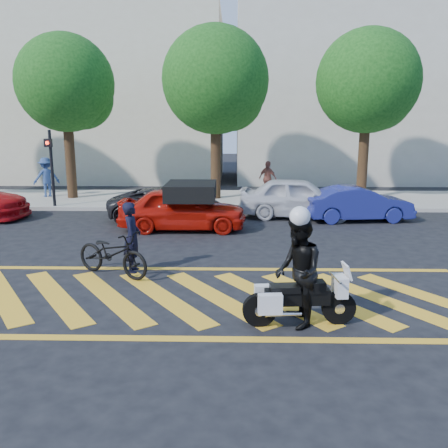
{
  "coord_description": "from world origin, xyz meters",
  "views": [
    {
      "loc": [
        0.85,
        -9.11,
        3.5
      ],
      "look_at": [
        0.59,
        2.25,
        1.05
      ],
      "focal_mm": 38.0,
      "sensor_mm": 36.0,
      "label": 1
    }
  ],
  "objects_px": {
    "bicycle": "(112,253)",
    "parked_mid_right": "(299,198)",
    "red_convertible": "(183,209)",
    "parked_mid_left": "(168,204)",
    "officer_bike": "(132,237)",
    "police_motorcycle": "(298,299)",
    "parked_right": "(358,204)",
    "officer_moto": "(298,272)"
  },
  "relations": [
    {
      "from": "police_motorcycle",
      "to": "parked_right",
      "type": "bearing_deg",
      "value": 64.49
    },
    {
      "from": "red_convertible",
      "to": "parked_mid_left",
      "type": "height_order",
      "value": "red_convertible"
    },
    {
      "from": "officer_bike",
      "to": "red_convertible",
      "type": "bearing_deg",
      "value": -13.7
    },
    {
      "from": "red_convertible",
      "to": "parked_mid_left",
      "type": "relative_size",
      "value": 0.98
    },
    {
      "from": "police_motorcycle",
      "to": "parked_mid_right",
      "type": "relative_size",
      "value": 0.46
    },
    {
      "from": "officer_moto",
      "to": "parked_mid_right",
      "type": "bearing_deg",
      "value": 167.04
    },
    {
      "from": "parked_right",
      "to": "officer_moto",
      "type": "bearing_deg",
      "value": 153.6
    },
    {
      "from": "police_motorcycle",
      "to": "officer_moto",
      "type": "bearing_deg",
      "value": 162.1
    },
    {
      "from": "police_motorcycle",
      "to": "red_convertible",
      "type": "distance_m",
      "value": 8.0
    },
    {
      "from": "police_motorcycle",
      "to": "officer_moto",
      "type": "height_order",
      "value": "officer_moto"
    },
    {
      "from": "officer_bike",
      "to": "red_convertible",
      "type": "distance_m",
      "value": 4.56
    },
    {
      "from": "red_convertible",
      "to": "parked_right",
      "type": "xyz_separation_m",
      "value": [
        6.16,
        1.61,
        -0.08
      ]
    },
    {
      "from": "officer_bike",
      "to": "parked_mid_right",
      "type": "relative_size",
      "value": 0.38
    },
    {
      "from": "parked_mid_right",
      "to": "parked_right",
      "type": "distance_m",
      "value": 2.14
    },
    {
      "from": "parked_mid_right",
      "to": "officer_moto",
      "type": "bearing_deg",
      "value": 179.98
    },
    {
      "from": "bicycle",
      "to": "parked_mid_left",
      "type": "bearing_deg",
      "value": 25.28
    },
    {
      "from": "bicycle",
      "to": "red_convertible",
      "type": "distance_m",
      "value": 4.94
    },
    {
      "from": "red_convertible",
      "to": "parked_mid_left",
      "type": "bearing_deg",
      "value": 23.5
    },
    {
      "from": "parked_mid_left",
      "to": "parked_mid_right",
      "type": "height_order",
      "value": "parked_mid_right"
    },
    {
      "from": "police_motorcycle",
      "to": "parked_mid_right",
      "type": "height_order",
      "value": "parked_mid_right"
    },
    {
      "from": "bicycle",
      "to": "officer_moto",
      "type": "distance_m",
      "value": 4.76
    },
    {
      "from": "parked_mid_right",
      "to": "red_convertible",
      "type": "bearing_deg",
      "value": 125.21
    },
    {
      "from": "officer_moto",
      "to": "parked_right",
      "type": "distance_m",
      "value": 9.7
    },
    {
      "from": "bicycle",
      "to": "parked_mid_left",
      "type": "distance_m",
      "value": 6.44
    },
    {
      "from": "officer_bike",
      "to": "parked_mid_right",
      "type": "height_order",
      "value": "officer_bike"
    },
    {
      "from": "officer_bike",
      "to": "officer_moto",
      "type": "distance_m",
      "value": 4.61
    },
    {
      "from": "police_motorcycle",
      "to": "red_convertible",
      "type": "height_order",
      "value": "red_convertible"
    },
    {
      "from": "bicycle",
      "to": "officer_moto",
      "type": "height_order",
      "value": "officer_moto"
    },
    {
      "from": "parked_mid_left",
      "to": "parked_mid_right",
      "type": "distance_m",
      "value": 4.84
    },
    {
      "from": "officer_bike",
      "to": "officer_moto",
      "type": "bearing_deg",
      "value": -135.1
    },
    {
      "from": "parked_mid_right",
      "to": "bicycle",
      "type": "bearing_deg",
      "value": 150.79
    },
    {
      "from": "officer_moto",
      "to": "parked_right",
      "type": "bearing_deg",
      "value": 154.41
    },
    {
      "from": "police_motorcycle",
      "to": "parked_right",
      "type": "height_order",
      "value": "parked_right"
    },
    {
      "from": "bicycle",
      "to": "red_convertible",
      "type": "xyz_separation_m",
      "value": [
        1.11,
        4.81,
        0.17
      ]
    },
    {
      "from": "red_convertible",
      "to": "officer_moto",
      "type": "bearing_deg",
      "value": -159.81
    },
    {
      "from": "parked_mid_left",
      "to": "officer_bike",
      "type": "bearing_deg",
      "value": 179.28
    },
    {
      "from": "bicycle",
      "to": "parked_mid_right",
      "type": "height_order",
      "value": "parked_mid_right"
    },
    {
      "from": "parked_mid_left",
      "to": "officer_moto",
      "type": "bearing_deg",
      "value": -159.63
    },
    {
      "from": "parked_mid_right",
      "to": "parked_right",
      "type": "height_order",
      "value": "parked_mid_right"
    },
    {
      "from": "officer_bike",
      "to": "parked_mid_left",
      "type": "distance_m",
      "value": 6.12
    },
    {
      "from": "police_motorcycle",
      "to": "red_convertible",
      "type": "xyz_separation_m",
      "value": [
        -2.82,
        7.48,
        0.23
      ]
    },
    {
      "from": "police_motorcycle",
      "to": "bicycle",
      "type": "bearing_deg",
      "value": 140.42
    }
  ]
}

